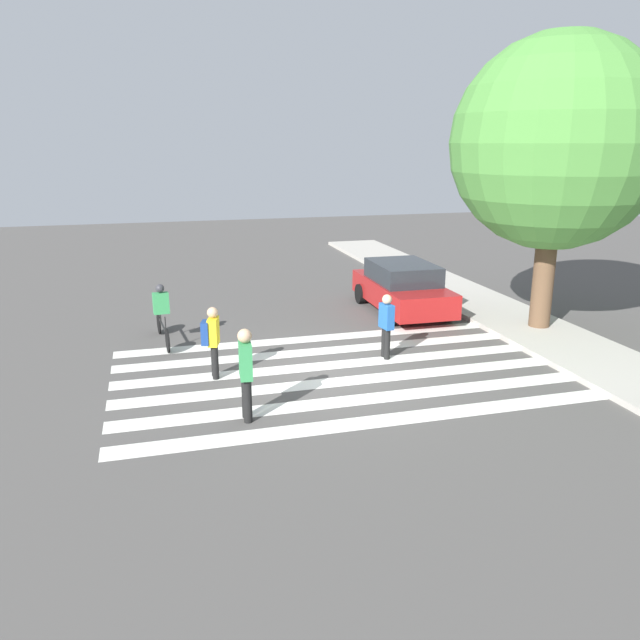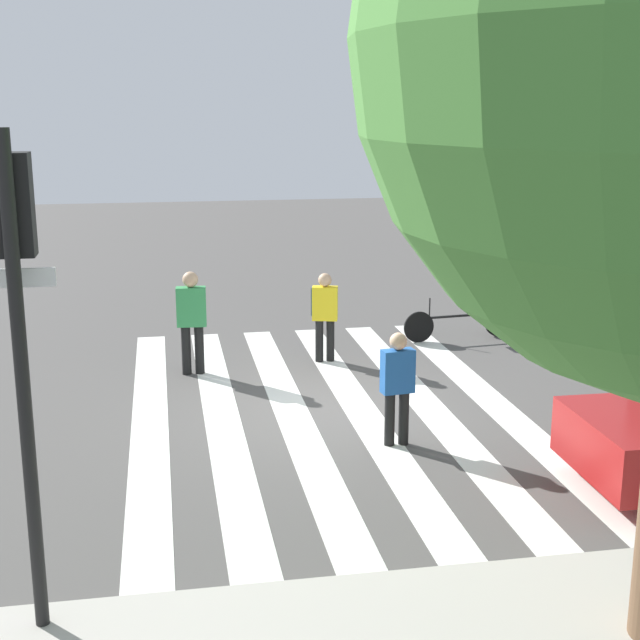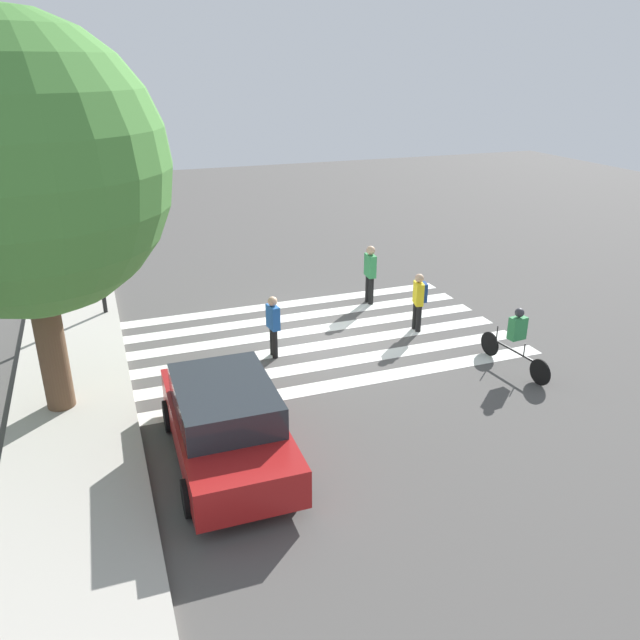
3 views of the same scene
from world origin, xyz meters
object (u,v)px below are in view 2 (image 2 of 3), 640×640
(pedestrian_adult_yellow_jacket, at_px, (397,382))
(traffic_light, at_px, (18,292))
(pedestrian_adult_blue_shirt, at_px, (192,317))
(cyclist_far_lane, at_px, (460,297))
(pedestrian_child_with_backpack, at_px, (324,310))

(pedestrian_adult_yellow_jacket, bearing_deg, traffic_light, 33.42)
(pedestrian_adult_blue_shirt, bearing_deg, cyclist_far_lane, 19.31)
(pedestrian_child_with_backpack, xyz_separation_m, pedestrian_adult_yellow_jacket, (-0.24, 4.21, -0.05))
(traffic_light, bearing_deg, pedestrian_adult_blue_shirt, -102.20)
(traffic_light, bearing_deg, pedestrian_child_with_backpack, -116.83)
(traffic_light, distance_m, cyclist_far_lane, 11.56)
(pedestrian_child_with_backpack, height_order, pedestrian_adult_blue_shirt, pedestrian_adult_blue_shirt)
(traffic_light, bearing_deg, cyclist_far_lane, -127.80)
(pedestrian_adult_blue_shirt, relative_size, cyclist_far_lane, 0.77)
(traffic_light, relative_size, cyclist_far_lane, 1.88)
(pedestrian_child_with_backpack, bearing_deg, traffic_light, 78.14)
(pedestrian_child_with_backpack, xyz_separation_m, pedestrian_adult_blue_shirt, (2.38, 0.38, 0.06))
(traffic_light, relative_size, pedestrian_adult_yellow_jacket, 2.76)
(pedestrian_child_with_backpack, height_order, pedestrian_adult_yellow_jacket, pedestrian_child_with_backpack)
(traffic_light, bearing_deg, pedestrian_adult_yellow_jacket, -138.74)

